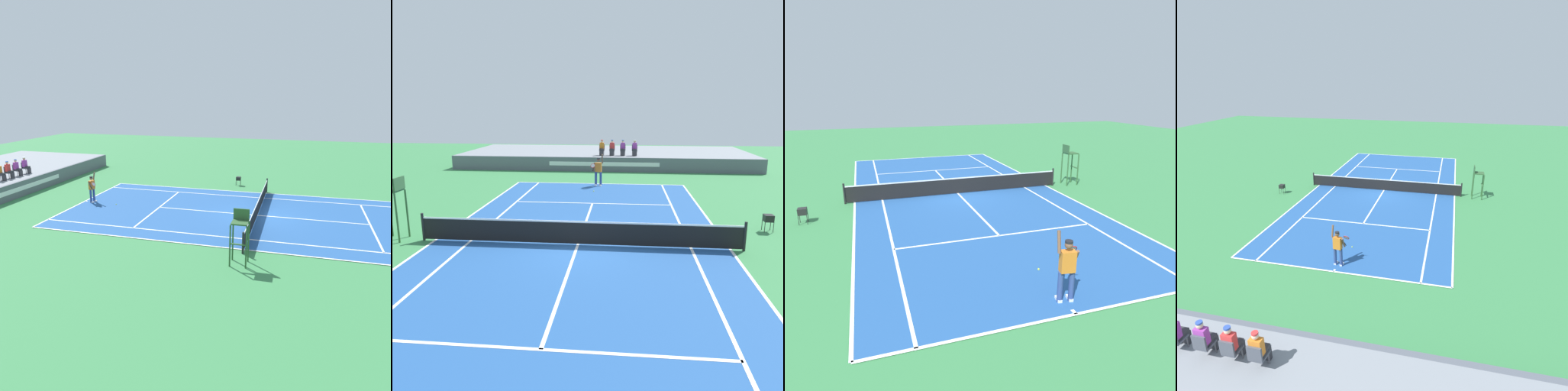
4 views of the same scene
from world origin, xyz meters
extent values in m
plane|color=#387F47|center=(0.00, 0.00, 0.00)|extent=(80.00, 80.00, 0.00)
cube|color=#235193|center=(0.00, 0.00, 0.01)|extent=(10.98, 23.78, 0.02)
cube|color=white|center=(0.00, 11.89, 0.02)|extent=(10.98, 0.10, 0.01)
cube|color=white|center=(-5.49, 0.00, 0.02)|extent=(0.10, 23.78, 0.01)
cube|color=white|center=(5.49, 0.00, 0.02)|extent=(0.10, 23.78, 0.01)
cube|color=white|center=(-4.11, 0.00, 0.02)|extent=(0.10, 23.78, 0.01)
cube|color=white|center=(4.11, 0.00, 0.02)|extent=(0.10, 23.78, 0.01)
cube|color=white|center=(0.00, 6.40, 0.02)|extent=(8.22, 0.10, 0.01)
cube|color=white|center=(0.00, -6.40, 0.02)|extent=(8.22, 0.10, 0.01)
cube|color=white|center=(0.00, 0.00, 0.02)|extent=(0.10, 12.80, 0.01)
cube|color=white|center=(0.00, 11.79, 0.02)|extent=(0.10, 0.20, 0.01)
cylinder|color=black|center=(-5.94, 0.00, 0.54)|extent=(0.10, 0.10, 1.07)
cylinder|color=black|center=(5.94, 0.00, 0.54)|extent=(0.10, 0.10, 1.07)
cube|color=black|center=(0.00, 0.00, 0.48)|extent=(11.78, 0.02, 0.84)
cube|color=white|center=(0.00, 0.00, 0.90)|extent=(11.78, 0.03, 0.06)
cube|color=#565B66|center=(0.00, 17.06, 0.57)|extent=(24.92, 0.24, 1.13)
cube|color=silver|center=(0.00, 16.93, 0.62)|extent=(8.72, 0.01, 0.32)
cube|color=#474C56|center=(-0.26, 18.49, 1.54)|extent=(0.44, 0.44, 0.06)
cylinder|color=#4C4C51|center=(-0.08, 18.34, 1.32)|extent=(0.04, 0.04, 0.38)
cylinder|color=#4C4C51|center=(-0.43, 18.34, 1.32)|extent=(0.04, 0.04, 0.38)
cube|color=#2D2D33|center=(-0.26, 18.39, 1.62)|extent=(0.34, 0.44, 0.16)
cube|color=#2D2D33|center=(-0.26, 18.19, 1.35)|extent=(0.30, 0.14, 0.44)
cube|color=#474C56|center=(0.59, 18.49, 1.54)|extent=(0.44, 0.44, 0.06)
cube|color=#474C56|center=(0.59, 18.69, 1.79)|extent=(0.44, 0.06, 0.44)
cylinder|color=#4C4C51|center=(0.76, 18.34, 1.32)|extent=(0.04, 0.04, 0.38)
cylinder|color=#4C4C51|center=(0.41, 18.34, 1.32)|extent=(0.04, 0.04, 0.38)
cube|color=#2D2D33|center=(0.59, 18.39, 1.62)|extent=(0.34, 0.44, 0.16)
cube|color=#2D2D33|center=(0.59, 18.19, 1.35)|extent=(0.30, 0.14, 0.44)
cube|color=red|center=(0.59, 18.55, 1.91)|extent=(0.36, 0.22, 0.52)
sphere|color=beige|center=(0.59, 18.55, 2.28)|extent=(0.20, 0.20, 0.20)
cylinder|color=#2D4CA8|center=(0.59, 18.55, 2.37)|extent=(0.19, 0.19, 0.05)
cube|color=#474C56|center=(1.47, 18.49, 1.54)|extent=(0.44, 0.44, 0.06)
cube|color=#474C56|center=(1.47, 18.69, 1.79)|extent=(0.44, 0.06, 0.44)
cylinder|color=#4C4C51|center=(1.64, 18.34, 1.32)|extent=(0.04, 0.04, 0.38)
cylinder|color=#4C4C51|center=(1.29, 18.34, 1.32)|extent=(0.04, 0.04, 0.38)
cube|color=#2D2D33|center=(1.47, 18.39, 1.62)|extent=(0.34, 0.44, 0.16)
cube|color=#2D2D33|center=(1.47, 18.19, 1.35)|extent=(0.30, 0.14, 0.44)
cube|color=purple|center=(1.47, 18.55, 1.91)|extent=(0.36, 0.22, 0.52)
sphere|color=beige|center=(1.47, 18.55, 2.28)|extent=(0.20, 0.20, 0.20)
cylinder|color=#2D4CA8|center=(1.47, 18.55, 2.37)|extent=(0.19, 0.19, 0.05)
cube|color=#474C56|center=(2.43, 18.49, 1.54)|extent=(0.44, 0.44, 0.06)
cube|color=#474C56|center=(2.43, 18.69, 1.79)|extent=(0.44, 0.06, 0.44)
cylinder|color=#4C4C51|center=(2.60, 18.34, 1.32)|extent=(0.04, 0.04, 0.38)
cylinder|color=#4C4C51|center=(2.25, 18.34, 1.32)|extent=(0.04, 0.04, 0.38)
cube|color=#2D2D33|center=(2.43, 18.39, 1.62)|extent=(0.34, 0.44, 0.16)
cube|color=#2D2D33|center=(2.43, 18.19, 1.35)|extent=(0.30, 0.14, 0.44)
cube|color=purple|center=(2.43, 18.55, 1.91)|extent=(0.36, 0.22, 0.52)
sphere|color=tan|center=(2.43, 18.55, 2.28)|extent=(0.20, 0.20, 0.20)
cylinder|color=white|center=(2.43, 18.55, 2.37)|extent=(0.19, 0.19, 0.05)
cylinder|color=navy|center=(0.12, 11.24, 0.46)|extent=(0.15, 0.15, 0.92)
cylinder|color=navy|center=(-0.19, 11.29, 0.46)|extent=(0.15, 0.15, 0.92)
cube|color=white|center=(0.12, 11.18, 0.05)|extent=(0.16, 0.30, 0.10)
cube|color=white|center=(-0.20, 11.23, 0.05)|extent=(0.16, 0.30, 0.10)
cube|color=orange|center=(-0.03, 11.27, 1.22)|extent=(0.43, 0.30, 0.60)
sphere|color=brown|center=(-0.03, 11.27, 1.69)|extent=(0.22, 0.22, 0.22)
cylinder|color=black|center=(-0.03, 11.27, 1.78)|extent=(0.21, 0.21, 0.06)
cylinder|color=brown|center=(0.22, 11.20, 1.78)|extent=(0.12, 0.22, 0.61)
cylinder|color=brown|center=(-0.31, 11.21, 1.24)|extent=(0.14, 0.34, 0.56)
cylinder|color=black|center=(-0.36, 11.10, 1.11)|extent=(0.06, 0.19, 0.25)
torus|color=red|center=(-0.36, 10.92, 1.37)|extent=(0.33, 0.24, 0.26)
cylinder|color=silver|center=(-0.36, 10.92, 1.37)|extent=(0.29, 0.20, 0.22)
sphere|color=#D1E533|center=(-0.18, 9.43, 0.03)|extent=(0.07, 0.07, 0.07)
cylinder|color=#2D562D|center=(-7.43, -0.35, 0.95)|extent=(0.07, 0.07, 1.90)
cylinder|color=#2D562D|center=(-7.43, 0.35, 0.95)|extent=(0.07, 0.07, 1.90)
cylinder|color=#2D562D|center=(-6.73, -0.35, 0.95)|extent=(0.07, 0.07, 1.90)
cylinder|color=#2D562D|center=(-6.73, 0.35, 0.95)|extent=(0.07, 0.07, 1.90)
cube|color=#2D562D|center=(-7.08, 0.00, 1.93)|extent=(0.70, 0.70, 0.06)
cube|color=#2D562D|center=(-6.73, 0.00, 2.20)|extent=(0.06, 0.70, 0.48)
cube|color=#2D562D|center=(-7.39, 0.00, 1.04)|extent=(0.10, 0.70, 0.04)
cube|color=black|center=(7.57, 2.42, 0.56)|extent=(0.36, 0.36, 0.28)
cylinder|color=black|center=(7.40, 2.25, 0.21)|extent=(0.02, 0.02, 0.42)
cylinder|color=black|center=(7.74, 2.25, 0.21)|extent=(0.02, 0.02, 0.42)
cylinder|color=black|center=(7.40, 2.59, 0.21)|extent=(0.02, 0.02, 0.42)
cylinder|color=black|center=(7.74, 2.59, 0.21)|extent=(0.02, 0.02, 0.42)
ellipsoid|color=#D1E533|center=(7.57, 2.42, 0.64)|extent=(0.30, 0.30, 0.12)
camera|label=1|loc=(-22.53, -2.30, 7.31)|focal=35.20mm
camera|label=2|loc=(1.67, -13.47, 4.96)|focal=35.66mm
camera|label=3|loc=(4.86, 18.71, 5.55)|focal=32.96mm
camera|label=4|loc=(-4.96, 24.73, 8.91)|focal=30.87mm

